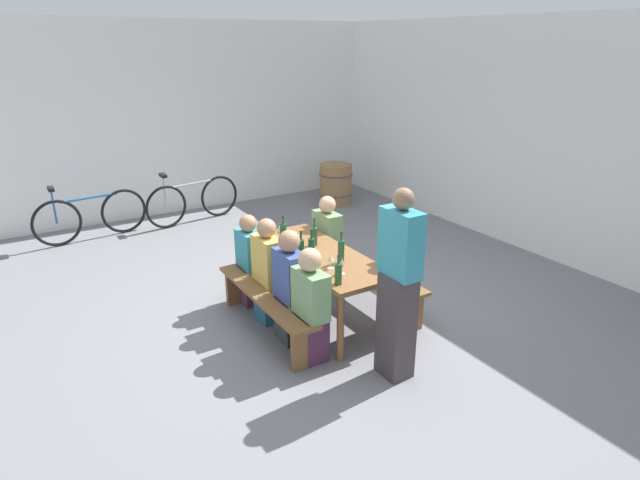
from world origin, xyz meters
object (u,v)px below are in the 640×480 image
bench_far (369,274)px  parked_bicycle_0 (193,200)px  wine_bottle_2 (283,233)px  wine_barrel (336,184)px  seated_guest_near_2 (290,289)px  seated_guest_near_1 (268,273)px  standing_host (398,289)px  seated_guest_near_3 (310,307)px  wine_bottle_0 (338,273)px  parked_bicycle_1 (90,216)px  wine_bottle_5 (314,236)px  seated_guest_near_0 (250,262)px  wine_glass_2 (293,233)px  seated_guest_far_1 (396,284)px  wine_glass_0 (279,230)px  wine_glass_4 (342,263)px  wine_bottle_4 (341,251)px  bench_near (266,302)px  wine_glass_3 (330,258)px  wine_bottle_1 (311,248)px  seated_guest_far_0 (327,244)px  wine_bottle_3 (301,248)px

bench_far → parked_bicycle_0: size_ratio=1.05×
wine_bottle_2 → wine_barrel: bearing=138.7°
seated_guest_near_2 → bench_far: bearing=12.6°
seated_guest_near_1 → standing_host: 1.62m
seated_guest_near_2 → seated_guest_near_3: seated_guest_near_2 is taller
bench_far → wine_barrel: (-3.60, 1.90, 0.02)m
wine_bottle_0 → parked_bicycle_1: size_ratio=0.17×
wine_bottle_5 → seated_guest_near_0: (-0.46, -0.58, -0.35)m
wine_glass_2 → wine_bottle_2: bearing=-112.3°
seated_guest_far_1 → wine_glass_2: bearing=-62.4°
wine_bottle_5 → parked_bicycle_1: wine_bottle_5 is taller
wine_bottle_2 → standing_host: 1.78m
wine_glass_0 → seated_guest_near_3: (1.24, -0.33, -0.33)m
wine_bottle_2 → wine_glass_4: bearing=4.1°
bench_far → seated_guest_near_0: (-0.70, -1.16, 0.16)m
wine_bottle_4 → parked_bicycle_0: size_ratio=0.20×
wine_bottle_2 → seated_guest_near_2: size_ratio=0.26×
bench_near → wine_bottle_2: wine_bottle_2 is taller
wine_bottle_5 → wine_glass_3: (0.64, -0.19, 0.00)m
bench_near → seated_guest_near_3: bearing=13.0°
parked_bicycle_0 → wine_bottle_1: bearing=-100.6°
seated_guest_near_3 → seated_guest_far_0: seated_guest_far_0 is taller
wine_bottle_5 → wine_glass_3: size_ratio=1.99×
seated_guest_near_0 → seated_guest_near_1: (0.47, 0.00, 0.04)m
parked_bicycle_0 → parked_bicycle_1: size_ratio=1.00×
wine_bottle_0 → wine_bottle_1: bearing=170.9°
bench_near → wine_glass_0: wine_glass_0 is taller
wine_bottle_0 → wine_bottle_5: size_ratio=0.94×
bench_near → seated_guest_near_3: size_ratio=1.55×
wine_bottle_2 → parked_bicycle_0: (-3.41, 0.10, -0.49)m
seated_guest_near_1 → parked_bicycle_0: seated_guest_near_1 is taller
seated_guest_far_0 → seated_guest_near_3: bearing=52.3°
wine_glass_0 → wine_bottle_2: bearing=-1.3°
wine_bottle_3 → wine_glass_0: bearing=174.0°
parked_bicycle_0 → seated_guest_near_2: bearing=-105.5°
bench_near → wine_glass_3: 0.84m
bench_far → wine_glass_4: (0.57, -0.76, 0.52)m
seated_guest_far_1 → wine_barrel: size_ratio=1.55×
wine_bottle_5 → parked_bicycle_1: 4.10m
seated_guest_near_2 → wine_bottle_0: bearing=-62.3°
wine_bottle_0 → seated_guest_far_1: (-0.07, 0.76, -0.32)m
seated_guest_near_1 → seated_guest_far_0: size_ratio=1.01×
wine_glass_2 → wine_glass_3: size_ratio=1.02×
wine_bottle_3 → seated_guest_far_1: bearing=48.9°
wine_bottle_3 → seated_guest_near_2: size_ratio=0.25×
bench_far → wine_glass_3: size_ratio=11.24×
wine_bottle_3 → wine_glass_0: (-0.61, 0.06, 0.01)m
wine_bottle_5 → seated_guest_near_1: bearing=-89.6°
bench_near → wine_bottle_3: 0.66m
wine_glass_4 → wine_barrel: size_ratio=0.23×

